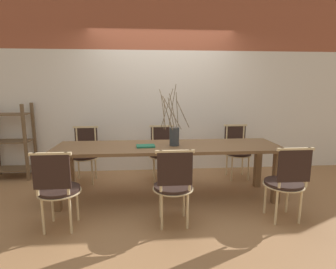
% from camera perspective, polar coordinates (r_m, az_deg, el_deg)
% --- Properties ---
extents(ground_plane, '(16.00, 16.00, 0.00)m').
position_cam_1_polar(ground_plane, '(3.77, -0.00, -13.45)').
color(ground_plane, '#9E7047').
extents(wall_rear, '(12.00, 0.06, 3.20)m').
position_cam_1_polar(wall_rear, '(4.75, -1.27, 11.26)').
color(wall_rear, silver).
rests_on(wall_rear, ground_plane).
extents(dining_table, '(3.02, 0.80, 0.74)m').
position_cam_1_polar(dining_table, '(3.56, -0.00, -3.81)').
color(dining_table, brown).
rests_on(dining_table, ground_plane).
extents(chair_near_leftend, '(0.45, 0.45, 0.89)m').
position_cam_1_polar(chair_near_leftend, '(3.04, -22.90, -10.51)').
color(chair_near_leftend, black).
rests_on(chair_near_leftend, ground_plane).
extents(chair_near_left, '(0.45, 0.45, 0.89)m').
position_cam_1_polar(chair_near_left, '(2.90, 1.30, -10.67)').
color(chair_near_left, black).
rests_on(chair_near_left, ground_plane).
extents(chair_near_center, '(0.45, 0.45, 0.89)m').
position_cam_1_polar(chair_near_center, '(3.27, 24.32, -9.11)').
color(chair_near_center, black).
rests_on(chair_near_center, ground_plane).
extents(chair_far_leftend, '(0.45, 0.45, 0.89)m').
position_cam_1_polar(chair_far_leftend, '(4.44, -17.62, -3.71)').
color(chair_far_leftend, black).
rests_on(chair_far_leftend, ground_plane).
extents(chair_far_left, '(0.45, 0.45, 0.89)m').
position_cam_1_polar(chair_far_left, '(4.33, -1.29, -3.58)').
color(chair_far_left, black).
rests_on(chair_far_left, ground_plane).
extents(chair_far_center, '(0.45, 0.45, 0.89)m').
position_cam_1_polar(chair_far_center, '(4.58, 14.80, -3.16)').
color(chair_far_center, black).
rests_on(chair_far_center, ground_plane).
extents(vase_centerpiece, '(0.40, 0.39, 0.82)m').
position_cam_1_polar(vase_centerpiece, '(3.51, 1.33, -0.03)').
color(vase_centerpiece, '#33383D').
rests_on(vase_centerpiece, dining_table).
extents(book_stack, '(0.25, 0.19, 0.02)m').
position_cam_1_polar(book_stack, '(3.47, -4.88, -2.51)').
color(book_stack, '#1E6B4C').
rests_on(book_stack, dining_table).
extents(shelving_rack, '(0.68, 0.40, 1.26)m').
position_cam_1_polar(shelving_rack, '(5.10, -31.11, -1.32)').
color(shelving_rack, brown).
rests_on(shelving_rack, ground_plane).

